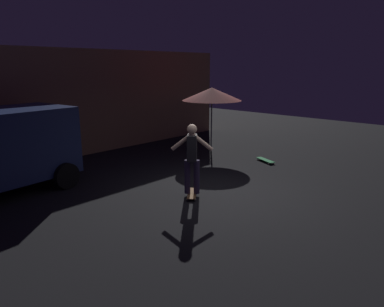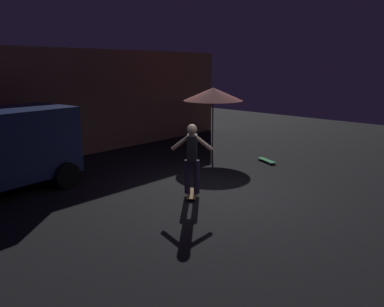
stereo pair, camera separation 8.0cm
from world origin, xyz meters
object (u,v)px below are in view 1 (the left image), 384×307
(patio_umbrella, at_px, (212,94))
(skateboard_spare, at_px, (265,160))
(skater, at_px, (192,154))
(skateboard_ridden, at_px, (192,194))

(patio_umbrella, height_order, skateboard_spare, patio_umbrella)
(skateboard_spare, bearing_deg, skater, -174.48)
(patio_umbrella, height_order, skater, patio_umbrella)
(patio_umbrella, distance_m, skateboard_ridden, 5.07)
(skateboard_ridden, distance_m, skater, 0.98)
(skater, bearing_deg, patio_umbrella, 34.28)
(skater, bearing_deg, skateboard_spare, 5.52)
(skateboard_ridden, relative_size, skater, 0.44)
(patio_umbrella, relative_size, skateboard_ridden, 3.16)
(patio_umbrella, relative_size, skateboard_spare, 2.89)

